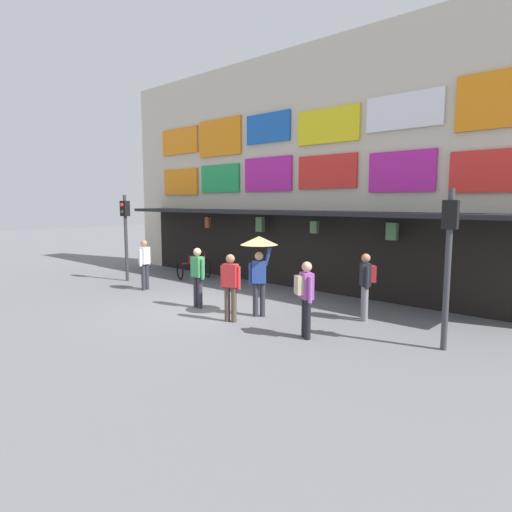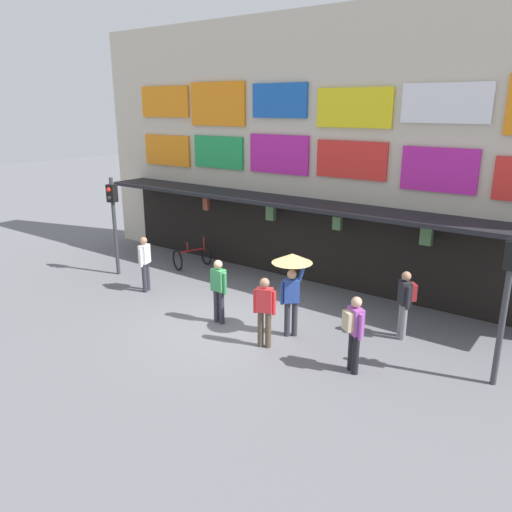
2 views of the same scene
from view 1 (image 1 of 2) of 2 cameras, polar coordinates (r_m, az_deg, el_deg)
The scene contains 11 objects.
ground_plane at distance 12.44m, azimuth -6.15°, elevation -6.70°, with size 80.00×80.00×0.00m, color slate.
shopfront at distance 15.53m, azimuth 6.54°, elevation 10.75°, with size 18.00×2.60×8.00m.
traffic_light_near at distance 16.99m, azimuth -16.59°, elevation 4.03°, with size 0.32×0.35×3.20m.
traffic_light_far at distance 9.35m, azimuth 23.74°, elevation 1.50°, with size 0.31×0.34×3.20m.
bicycle_parked at distance 17.10m, azimuth -8.07°, elevation -1.61°, with size 1.07×1.33×1.05m.
pedestrian_in_white at distance 11.23m, azimuth 14.09°, elevation -3.23°, with size 0.47×0.48×1.68m.
pedestrian_with_umbrella at distance 11.18m, azimuth 0.40°, elevation 0.35°, with size 0.96×0.96×2.08m.
pedestrian_in_black at distance 12.32m, azimuth -7.57°, elevation -2.35°, with size 0.53×0.24×1.68m.
pedestrian_in_green at distance 10.80m, azimuth -3.33°, elevation -3.63°, with size 0.50×0.33×1.68m.
pedestrian_in_red at distance 15.17m, azimuth -14.24°, elevation -0.74°, with size 0.33×0.50×1.68m.
pedestrian_in_blue at distance 9.53m, azimuth 6.42°, elevation -4.88°, with size 0.48×0.47×1.68m.
Camera 1 is at (9.04, -8.03, 2.94)m, focal length 30.86 mm.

